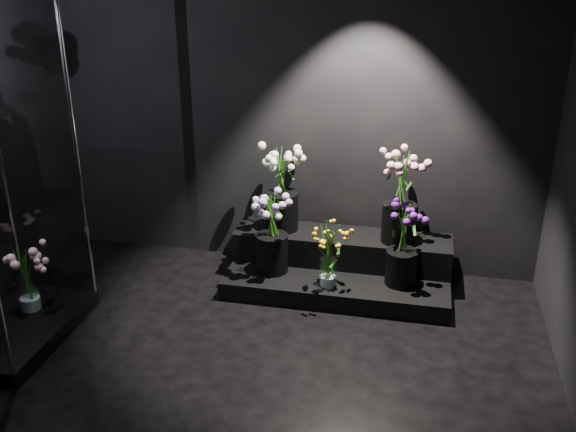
% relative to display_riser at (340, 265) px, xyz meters
% --- Properties ---
extents(floor, '(4.00, 4.00, 0.00)m').
position_rel_display_riser_xyz_m(floor, '(-0.44, -1.65, -0.16)').
color(floor, black).
rests_on(floor, ground).
extents(wall_back, '(4.00, 0.00, 4.00)m').
position_rel_display_riser_xyz_m(wall_back, '(-0.44, 0.35, 1.24)').
color(wall_back, black).
rests_on(wall_back, floor).
extents(display_riser, '(1.75, 0.78, 0.39)m').
position_rel_display_riser_xyz_m(display_riser, '(0.00, 0.00, 0.00)').
color(display_riser, black).
rests_on(display_riser, floor).
extents(bouquet_orange_bells, '(0.30, 0.30, 0.52)m').
position_rel_display_riser_xyz_m(bouquet_orange_bells, '(-0.05, -0.33, 0.25)').
color(bouquet_orange_bells, white).
rests_on(bouquet_orange_bells, display_riser).
extents(bouquet_lilac, '(0.38, 0.38, 0.65)m').
position_rel_display_riser_xyz_m(bouquet_lilac, '(-0.52, -0.18, 0.36)').
color(bouquet_lilac, black).
rests_on(bouquet_lilac, display_riser).
extents(bouquet_purple, '(0.37, 0.37, 0.67)m').
position_rel_display_riser_xyz_m(bouquet_purple, '(0.49, -0.18, 0.34)').
color(bouquet_purple, black).
rests_on(bouquet_purple, display_riser).
extents(bouquet_cream_roses, '(0.38, 0.38, 0.68)m').
position_rel_display_riser_xyz_m(bouquet_cream_roses, '(-0.51, 0.11, 0.60)').
color(bouquet_cream_roses, black).
rests_on(bouquet_cream_roses, display_riser).
extents(bouquet_pink_roses, '(0.39, 0.39, 0.74)m').
position_rel_display_riser_xyz_m(bouquet_pink_roses, '(0.44, 0.07, 0.64)').
color(bouquet_pink_roses, black).
rests_on(bouquet_pink_roses, display_riser).
extents(bouquet_case_base_pink, '(0.38, 0.38, 0.49)m').
position_rel_display_riser_xyz_m(bouquet_case_base_pink, '(-2.11, -1.06, 0.20)').
color(bouquet_case_base_pink, white).
rests_on(bouquet_case_base_pink, display_case).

